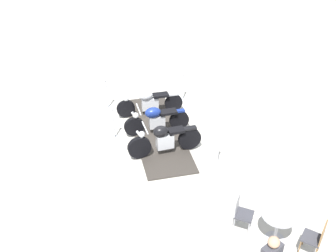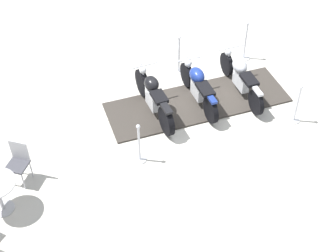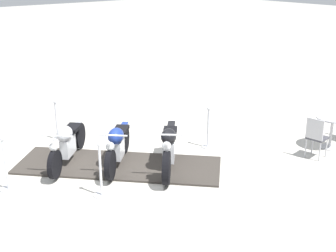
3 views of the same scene
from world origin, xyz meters
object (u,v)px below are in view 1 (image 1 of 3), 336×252
motorcycle_chrome (149,101)px  cafe_chair_near_table (316,237)px  motorcycle_navy (156,119)px  stanchion_right_mid (114,128)px  cafe_chair_across_table (241,211)px  stanchion_left_rear (218,153)px  stanchion_left_front (183,90)px  cafe_table (278,220)px  motorcycle_black (164,139)px  stanchion_right_front (107,99)px

motorcycle_chrome → cafe_chair_near_table: cafe_chair_near_table is taller
motorcycle_navy → cafe_chair_near_table: bearing=111.9°
stanchion_right_mid → cafe_chair_across_table: bearing=-108.1°
stanchion_left_rear → stanchion_left_front: 3.78m
stanchion_left_rear → cafe_table: 2.96m
stanchion_left_rear → stanchion_right_mid: stanchion_right_mid is taller
motorcycle_chrome → cafe_table: (-3.13, -5.34, 0.07)m
stanchion_left_front → stanchion_left_rear: bearing=-136.8°
motorcycle_chrome → motorcycle_black: size_ratio=1.00×
stanchion_right_mid → motorcycle_navy: bearing=-46.9°
motorcycle_navy → stanchion_right_mid: bearing=-1.4°
motorcycle_chrome → cafe_chair_across_table: 5.56m
motorcycle_navy → stanchion_left_rear: bearing=124.6°
motorcycle_chrome → stanchion_left_front: stanchion_left_front is taller
stanchion_left_front → cafe_chair_near_table: size_ratio=1.09×
stanchion_left_front → stanchion_right_mid: bearing=168.3°
stanchion_left_rear → stanchion_left_front: stanchion_left_front is taller
motorcycle_navy → stanchion_right_front: bearing=-56.6°
stanchion_left_front → motorcycle_navy: bearing=-172.8°
stanchion_left_rear → stanchion_left_front: (2.76, 2.59, 0.00)m
motorcycle_chrome → motorcycle_black: (-1.63, -1.55, -0.00)m
stanchion_left_rear → stanchion_left_front: bearing=43.2°
motorcycle_chrome → motorcycle_navy: 1.12m
motorcycle_chrome → cafe_table: 6.19m
stanchion_right_front → stanchion_left_front: size_ratio=1.07×
motorcycle_black → motorcycle_navy: bearing=-93.4°
motorcycle_black → stanchion_left_rear: motorcycle_black is taller
motorcycle_chrome → cafe_chair_near_table: (-3.16, -6.16, 0.03)m
motorcycle_navy → motorcycle_chrome: bearing=-90.7°
stanchion_left_front → cafe_table: (-4.64, -4.85, 0.22)m
stanchion_right_front → stanchion_left_front: bearing=-46.8°
cafe_table → cafe_chair_near_table: size_ratio=0.83×
motorcycle_navy → stanchion_left_rear: (-0.44, -2.29, -0.14)m
stanchion_right_front → stanchion_right_mid: 1.89m
stanchion_right_mid → cafe_chair_across_table: (-1.53, -4.70, 0.18)m
stanchion_left_rear → cafe_chair_near_table: 3.64m
motorcycle_navy → cafe_chair_near_table: (-2.35, -5.38, 0.03)m
stanchion_right_mid → cafe_chair_across_table: stanchion_right_mid is taller
cafe_table → stanchion_right_mid: bearing=75.5°
motorcycle_black → cafe_table: (-1.51, -3.79, 0.08)m
stanchion_right_front → stanchion_left_front: stanchion_right_front is taller
motorcycle_navy → cafe_chair_across_table: size_ratio=1.61×
cafe_table → cafe_chair_across_table: cafe_chair_across_table is taller
motorcycle_chrome → stanchion_right_mid: 1.72m
stanchion_right_mid → cafe_chair_near_table: 6.51m
motorcycle_chrome → cafe_chair_across_table: (-3.24, -4.52, 0.03)m
stanchion_right_front → stanchion_left_rear: 4.63m
stanchion_right_mid → stanchion_left_rear: bearing=-82.0°
motorcycle_chrome → motorcycle_navy: motorcycle_navy is taller
cafe_chair_near_table → stanchion_left_front: bearing=-37.8°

